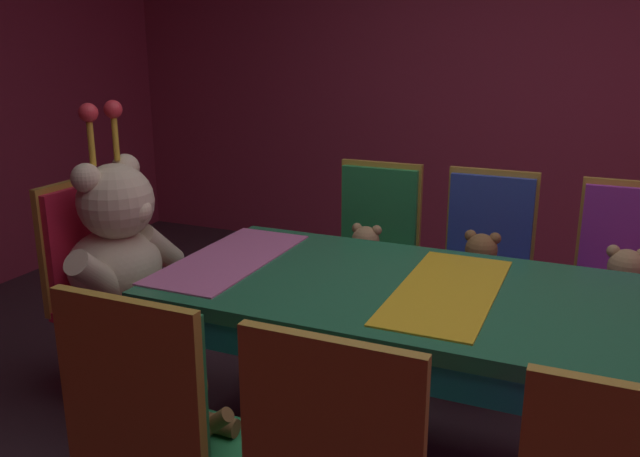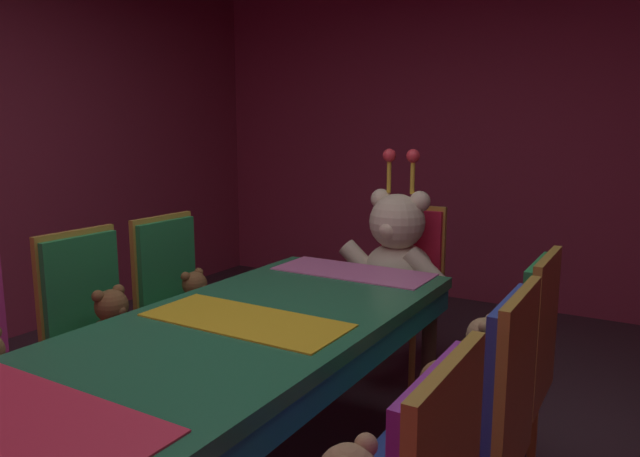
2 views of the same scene
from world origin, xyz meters
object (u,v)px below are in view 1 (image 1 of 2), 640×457
(teddy_left_1, at_px, (364,452))
(chair_left_2, at_px, (155,429))
(teddy_right_0, at_px, (624,287))
(teddy_right_2, at_px, (365,256))
(chair_right_0, at_px, (624,273))
(king_teddy_bear, at_px, (121,244))
(teddy_left_2, at_px, (187,411))
(throne_chair, at_px, (93,270))
(chair_right_2, at_px, (375,243))
(banquet_table, at_px, (446,315))
(teddy_right_1, at_px, (480,268))
(chair_right_1, at_px, (486,255))

(teddy_left_1, distance_m, chair_left_2, 0.54)
(teddy_right_0, bearing_deg, teddy_right_2, -89.84)
(chair_right_0, bearing_deg, king_teddy_bear, -65.94)
(teddy_left_2, distance_m, throne_chair, 1.25)
(teddy_right_0, xyz_separation_m, teddy_right_2, (-0.00, 1.12, -0.01))
(teddy_right_0, relative_size, chair_right_2, 0.32)
(banquet_table, bearing_deg, chair_right_2, 32.55)
(banquet_table, relative_size, king_teddy_bear, 2.34)
(chair_left_2, distance_m, chair_right_0, 2.08)
(chair_right_0, height_order, chair_right_2, same)
(teddy_right_2, bearing_deg, teddy_left_1, 19.67)
(teddy_left_2, relative_size, teddy_right_1, 0.91)
(chair_right_0, xyz_separation_m, chair_right_1, (0.01, 0.58, 0.00))
(chair_left_2, height_order, teddy_right_2, chair_left_2)
(chair_right_0, xyz_separation_m, teddy_right_2, (-0.15, 1.12, -0.03))
(teddy_left_1, height_order, teddy_left_2, teddy_left_1)
(chair_left_2, distance_m, teddy_right_2, 1.61)
(teddy_left_2, relative_size, chair_right_1, 0.28)
(teddy_left_2, height_order, chair_right_0, chair_right_0)
(banquet_table, xyz_separation_m, teddy_right_2, (0.72, 0.55, -0.08))
(chair_right_0, bearing_deg, teddy_right_1, -77.46)
(chair_right_0, distance_m, teddy_right_0, 0.14)
(teddy_right_0, bearing_deg, chair_right_2, -97.09)
(teddy_left_1, height_order, king_teddy_bear, king_teddy_bear)
(teddy_left_1, bearing_deg, throne_chair, 63.74)
(chair_right_1, distance_m, throne_chair, 1.76)
(teddy_right_0, height_order, chair_right_2, chair_right_2)
(chair_right_1, xyz_separation_m, throne_chair, (-0.88, 1.53, 0.00))
(teddy_right_2, bearing_deg, chair_right_1, 106.78)
(teddy_left_1, bearing_deg, chair_right_2, 18.05)
(teddy_right_1, xyz_separation_m, throne_chair, (-0.74, 1.53, 0.02))
(king_teddy_bear, bearing_deg, banquet_table, -0.00)
(teddy_right_2, bearing_deg, throne_chair, -54.04)
(teddy_left_1, distance_m, chair_right_0, 1.72)
(teddy_right_1, xyz_separation_m, chair_right_2, (0.12, 0.53, 0.02))
(teddy_left_2, relative_size, throne_chair, 0.28)
(banquet_table, distance_m, teddy_left_1, 0.75)
(chair_right_0, height_order, teddy_right_1, chair_right_0)
(teddy_left_1, distance_m, chair_right_1, 1.63)
(teddy_right_0, xyz_separation_m, throne_chair, (-0.72, 2.11, 0.01))
(chair_right_2, bearing_deg, banquet_table, 32.55)
(teddy_left_2, bearing_deg, teddy_right_2, 0.21)
(teddy_left_2, xyz_separation_m, king_teddy_bear, (0.75, 0.83, 0.16))
(chair_right_1, xyz_separation_m, teddy_right_2, (-0.16, 0.53, -0.03))
(teddy_left_2, height_order, king_teddy_bear, king_teddy_bear)
(banquet_table, relative_size, chair_right_0, 2.05)
(banquet_table, distance_m, teddy_right_2, 0.91)
(teddy_right_2, bearing_deg, chair_right_0, 97.50)
(chair_left_2, bearing_deg, chair_right_0, -32.34)
(teddy_right_1, bearing_deg, throne_chair, -64.22)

